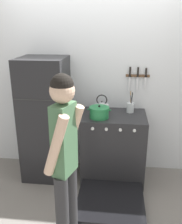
{
  "coord_description": "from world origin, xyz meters",
  "views": [
    {
      "loc": [
        0.35,
        -3.31,
        2.01
      ],
      "look_at": [
        0.02,
        -0.45,
        1.0
      ],
      "focal_mm": 40.0,
      "sensor_mm": 36.0,
      "label": 1
    }
  ],
  "objects_px": {
    "dutch_oven_pot": "(99,112)",
    "utensil_jar": "(130,107)",
    "refrigerator": "(46,119)",
    "tea_kettle": "(102,107)",
    "stove_range": "(113,149)",
    "person": "(65,158)"
  },
  "relations": [
    {
      "from": "dutch_oven_pot",
      "to": "person",
      "type": "height_order",
      "value": "person"
    },
    {
      "from": "stove_range",
      "to": "utensil_jar",
      "type": "distance_m",
      "value": 0.59
    },
    {
      "from": "stove_range",
      "to": "person",
      "type": "relative_size",
      "value": 0.8
    },
    {
      "from": "person",
      "to": "refrigerator",
      "type": "bearing_deg",
      "value": 41.2
    },
    {
      "from": "dutch_oven_pot",
      "to": "tea_kettle",
      "type": "bearing_deg",
      "value": 86.61
    },
    {
      "from": "stove_range",
      "to": "utensil_jar",
      "type": "height_order",
      "value": "utensil_jar"
    },
    {
      "from": "dutch_oven_pot",
      "to": "stove_range",
      "type": "bearing_deg",
      "value": 23.81
    },
    {
      "from": "refrigerator",
      "to": "tea_kettle",
      "type": "bearing_deg",
      "value": 9.22
    },
    {
      "from": "utensil_jar",
      "to": "person",
      "type": "bearing_deg",
      "value": -113.77
    },
    {
      "from": "tea_kettle",
      "to": "stove_range",
      "type": "bearing_deg",
      "value": -43.39
    },
    {
      "from": "tea_kettle",
      "to": "utensil_jar",
      "type": "distance_m",
      "value": 0.37
    },
    {
      "from": "stove_range",
      "to": "dutch_oven_pot",
      "type": "bearing_deg",
      "value": -156.19
    },
    {
      "from": "refrigerator",
      "to": "stove_range",
      "type": "relative_size",
      "value": 1.22
    },
    {
      "from": "utensil_jar",
      "to": "dutch_oven_pot",
      "type": "bearing_deg",
      "value": -147.52
    },
    {
      "from": "refrigerator",
      "to": "dutch_oven_pot",
      "type": "xyz_separation_m",
      "value": [
        0.72,
        -0.12,
        0.17
      ]
    },
    {
      "from": "dutch_oven_pot",
      "to": "utensil_jar",
      "type": "relative_size",
      "value": 1.05
    },
    {
      "from": "refrigerator",
      "to": "tea_kettle",
      "type": "relative_size",
      "value": 6.98
    },
    {
      "from": "refrigerator",
      "to": "utensil_jar",
      "type": "height_order",
      "value": "refrigerator"
    },
    {
      "from": "person",
      "to": "stove_range",
      "type": "bearing_deg",
      "value": -0.56
    },
    {
      "from": "dutch_oven_pot",
      "to": "utensil_jar",
      "type": "distance_m",
      "value": 0.46
    },
    {
      "from": "refrigerator",
      "to": "tea_kettle",
      "type": "distance_m",
      "value": 0.77
    },
    {
      "from": "dutch_oven_pot",
      "to": "tea_kettle",
      "type": "relative_size",
      "value": 1.25
    }
  ]
}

